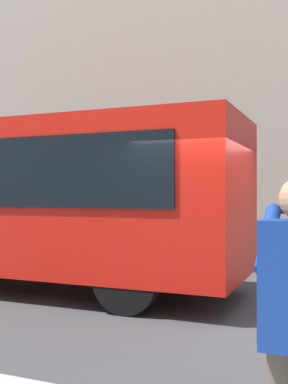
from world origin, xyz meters
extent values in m
plane|color=#38383A|center=(0.00, 0.00, 0.00)|extent=(60.00, 60.00, 0.00)
cube|color=#A89E8E|center=(0.00, -6.80, 6.00)|extent=(28.00, 0.80, 12.00)
cube|color=red|center=(4.39, -0.42, 1.70)|extent=(9.00, 2.50, 2.60)
cylinder|color=black|center=(1.39, -1.52, 0.50)|extent=(1.00, 0.28, 1.00)
cylinder|color=black|center=(1.39, 0.68, 0.50)|extent=(1.00, 0.28, 1.00)
cylinder|color=navy|center=(-1.12, 4.21, 1.52)|extent=(0.09, 0.48, 0.37)
cube|color=black|center=(-1.20, 4.07, 1.72)|extent=(0.07, 0.01, 0.14)
camera|label=1|loc=(-1.48, 6.86, 1.77)|focal=43.70mm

